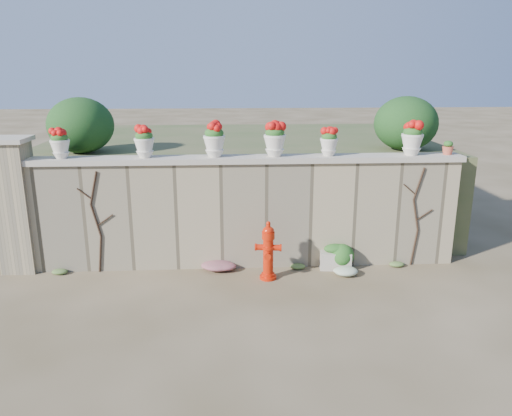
{
  "coord_description": "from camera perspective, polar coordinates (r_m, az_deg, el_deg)",
  "views": [
    {
      "loc": [
        -0.28,
        -7.17,
        3.66
      ],
      "look_at": [
        0.21,
        1.4,
        1.24
      ],
      "focal_mm": 35.0,
      "sensor_mm": 36.0,
      "label": 1
    }
  ],
  "objects": [
    {
      "name": "raised_fill",
      "position": [
        12.47,
        -1.9,
        3.44
      ],
      "size": [
        9.0,
        6.0,
        2.0
      ],
      "primitive_type": "cube",
      "color": "#384C23",
      "rests_on": "ground"
    },
    {
      "name": "white_flowers",
      "position": [
        9.26,
        9.89,
        -7.09
      ],
      "size": [
        0.55,
        0.44,
        0.2
      ],
      "primitive_type": "ellipsoid",
      "color": "white",
      "rests_on": "ground"
    },
    {
      "name": "vine_left",
      "position": [
        9.46,
        -17.76,
        -1.4
      ],
      "size": [
        0.6,
        0.04,
        1.91
      ],
      "color": "black",
      "rests_on": "ground"
    },
    {
      "name": "fire_hydrant",
      "position": [
        8.87,
        1.4,
        -4.87
      ],
      "size": [
        0.46,
        0.33,
        1.07
      ],
      "rotation": [
        0.0,
        0.0,
        -0.14
      ],
      "color": "red",
      "rests_on": "ground"
    },
    {
      "name": "back_shrub_right",
      "position": [
        10.88,
        16.76,
        9.25
      ],
      "size": [
        1.3,
        1.3,
        1.1
      ],
      "primitive_type": "ellipsoid",
      "color": "#143814",
      "rests_on": "raised_fill"
    },
    {
      "name": "urn_pot_2",
      "position": [
        9.07,
        -4.79,
        7.76
      ],
      "size": [
        0.4,
        0.4,
        0.62
      ],
      "color": "silver",
      "rests_on": "wall_cap"
    },
    {
      "name": "urn_pot_5",
      "position": [
        9.68,
        17.43,
        7.61
      ],
      "size": [
        0.4,
        0.4,
        0.62
      ],
      "color": "silver",
      "rests_on": "wall_cap"
    },
    {
      "name": "gate_pillar",
      "position": [
        10.06,
        -25.75,
        0.35
      ],
      "size": [
        0.72,
        0.72,
        2.48
      ],
      "color": "#9A8966",
      "rests_on": "ground"
    },
    {
      "name": "terracotta_pot",
      "position": [
        9.97,
        21.08,
        6.37
      ],
      "size": [
        0.21,
        0.21,
        0.25
      ],
      "color": "#C4533B",
      "rests_on": "wall_cap"
    },
    {
      "name": "urn_pot_3",
      "position": [
        9.1,
        2.16,
        7.87
      ],
      "size": [
        0.4,
        0.4,
        0.63
      ],
      "color": "silver",
      "rests_on": "wall_cap"
    },
    {
      "name": "stone_wall",
      "position": [
        9.37,
        -1.4,
        -0.74
      ],
      "size": [
        8.0,
        0.4,
        2.0
      ],
      "primitive_type": "cube",
      "color": "#9A8966",
      "rests_on": "ground"
    },
    {
      "name": "wall_cap",
      "position": [
        9.12,
        -1.45,
        5.59
      ],
      "size": [
        8.1,
        0.52,
        0.1
      ],
      "primitive_type": "cube",
      "color": "#BBB29E",
      "rests_on": "stone_wall"
    },
    {
      "name": "magenta_clump",
      "position": [
        9.38,
        -3.63,
        -6.52
      ],
      "size": [
        0.81,
        0.54,
        0.22
      ],
      "primitive_type": "ellipsoid",
      "color": "#C12670",
      "rests_on": "ground"
    },
    {
      "name": "urn_pot_0",
      "position": [
        9.54,
        -21.5,
        6.87
      ],
      "size": [
        0.34,
        0.34,
        0.53
      ],
      "color": "silver",
      "rests_on": "wall_cap"
    },
    {
      "name": "urn_pot_1",
      "position": [
        9.19,
        -12.65,
        7.37
      ],
      "size": [
        0.36,
        0.36,
        0.56
      ],
      "color": "silver",
      "rests_on": "wall_cap"
    },
    {
      "name": "green_shrub",
      "position": [
        9.53,
        9.84,
        -5.2
      ],
      "size": [
        0.61,
        0.55,
        0.58
      ],
      "primitive_type": "ellipsoid",
      "color": "#1E5119",
      "rests_on": "ground"
    },
    {
      "name": "ground",
      "position": [
        8.06,
        -0.92,
        -11.25
      ],
      "size": [
        80.0,
        80.0,
        0.0
      ],
      "primitive_type": "plane",
      "color": "brown",
      "rests_on": "ground"
    },
    {
      "name": "back_shrub_left",
      "position": [
        10.64,
        -19.4,
        8.9
      ],
      "size": [
        1.3,
        1.3,
        1.1
      ],
      "primitive_type": "ellipsoid",
      "color": "#143814",
      "rests_on": "raised_fill"
    },
    {
      "name": "planter_box",
      "position": [
        9.54,
        9.06,
        -5.57
      ],
      "size": [
        0.61,
        0.4,
        0.48
      ],
      "rotation": [
        0.0,
        0.0,
        -0.11
      ],
      "color": "#BBB29E",
      "rests_on": "ground"
    },
    {
      "name": "urn_pot_4",
      "position": [
        9.26,
        8.34,
        7.48
      ],
      "size": [
        0.33,
        0.33,
        0.51
      ],
      "color": "silver",
      "rests_on": "wall_cap"
    },
    {
      "name": "vine_right",
      "position": [
        9.8,
        17.85,
        -0.81
      ],
      "size": [
        0.6,
        0.04,
        1.91
      ],
      "color": "black",
      "rests_on": "ground"
    }
  ]
}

